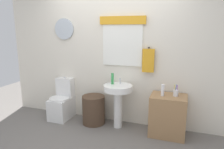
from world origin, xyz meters
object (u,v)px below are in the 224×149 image
(laundry_hamper, at_px, (94,110))
(lotion_bottle, at_px, (163,90))
(pedestal_sink, at_px, (118,96))
(soap_bottle, at_px, (112,79))
(toothbrush_cup, at_px, (176,93))
(toilet, at_px, (62,103))
(wooden_cabinet, at_px, (168,115))

(laundry_hamper, distance_m, lotion_bottle, 1.34)
(laundry_hamper, relative_size, pedestal_sink, 0.68)
(laundry_hamper, distance_m, soap_bottle, 0.71)
(soap_bottle, bearing_deg, toothbrush_cup, -1.58)
(toilet, bearing_deg, wooden_cabinet, -1.02)
(laundry_hamper, bearing_deg, wooden_cabinet, 0.00)
(lotion_bottle, bearing_deg, soap_bottle, 174.19)
(toilet, height_order, laundry_hamper, toilet)
(pedestal_sink, height_order, lotion_bottle, lotion_bottle)
(toilet, relative_size, wooden_cabinet, 1.18)
(toilet, height_order, lotion_bottle, lotion_bottle)
(toilet, height_order, wooden_cabinet, toilet)
(toilet, bearing_deg, lotion_bottle, -2.26)
(soap_bottle, distance_m, toothbrush_cup, 1.09)
(pedestal_sink, bearing_deg, toothbrush_cup, 1.20)
(lotion_bottle, xyz_separation_m, toothbrush_cup, (0.20, 0.06, -0.04))
(toilet, relative_size, laundry_hamper, 1.51)
(toothbrush_cup, bearing_deg, soap_bottle, 178.42)
(toilet, distance_m, laundry_hamper, 0.69)
(toilet, bearing_deg, laundry_hamper, -2.99)
(pedestal_sink, height_order, soap_bottle, soap_bottle)
(toilet, distance_m, pedestal_sink, 1.20)
(laundry_hamper, bearing_deg, lotion_bottle, -1.85)
(soap_bottle, relative_size, lotion_bottle, 1.02)
(laundry_hamper, distance_m, toothbrush_cup, 1.52)
(toilet, height_order, soap_bottle, soap_bottle)
(pedestal_sink, bearing_deg, toilet, 178.23)
(lotion_bottle, height_order, toothbrush_cup, lotion_bottle)
(soap_bottle, height_order, lotion_bottle, soap_bottle)
(pedestal_sink, relative_size, wooden_cabinet, 1.14)
(wooden_cabinet, distance_m, soap_bottle, 1.12)
(laundry_hamper, relative_size, soap_bottle, 2.75)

